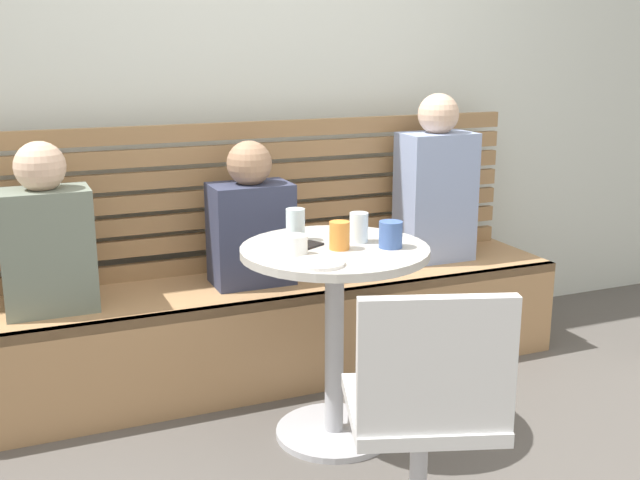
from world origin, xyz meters
name	(u,v)px	position (x,y,z in m)	size (l,w,h in m)	color
back_wall	(231,42)	(0.00, 1.64, 1.45)	(5.20, 0.10, 2.90)	silver
booth_bench	(268,328)	(0.00, 1.20, 0.22)	(2.70, 0.52, 0.44)	#A87C51
booth_backrest	(248,195)	(0.00, 1.44, 0.78)	(2.65, 0.04, 0.67)	#9A7249
cafe_table	(334,306)	(0.05, 0.58, 0.52)	(0.68, 0.68, 0.74)	#ADADB2
white_chair	(425,421)	(-0.04, -0.23, 0.46)	(0.51, 0.51, 0.85)	#ADADB2
person_adult	(436,186)	(0.86, 1.24, 0.79)	(0.34, 0.22, 0.78)	#8C9EC6
person_child_left	(251,222)	(-0.06, 1.21, 0.71)	(0.34, 0.22, 0.61)	#333851
person_child_middle	(46,237)	(-0.89, 1.17, 0.73)	(0.34, 0.22, 0.66)	slate
cup_tumbler_orange	(340,235)	(0.05, 0.55, 0.79)	(0.07, 0.07, 0.10)	orange
cup_mug_blue	(391,235)	(0.23, 0.50, 0.79)	(0.08, 0.08, 0.10)	#3D5B9E
cup_glass_tall	(295,225)	(-0.05, 0.72, 0.80)	(0.07, 0.07, 0.12)	silver
cup_water_clear	(359,227)	(0.16, 0.61, 0.80)	(0.07, 0.07, 0.11)	white
cup_ceramic_white	(296,245)	(-0.12, 0.54, 0.78)	(0.08, 0.08, 0.07)	white
plate_small	(319,263)	(-0.09, 0.39, 0.75)	(0.17, 0.17, 0.01)	white
phone_on_table	(304,246)	(-0.05, 0.62, 0.74)	(0.07, 0.14, 0.01)	black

